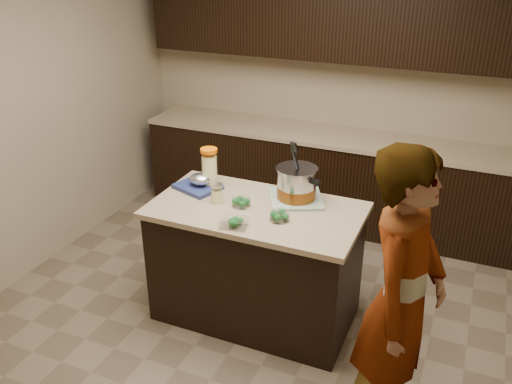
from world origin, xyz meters
TOP-DOWN VIEW (x-y plane):
  - ground_plane at (0.00, 0.00)m, footprint 4.00×4.00m
  - room_shell at (0.00, 0.00)m, footprint 4.04×4.04m
  - back_cabinets at (0.00, 1.74)m, footprint 3.60×0.63m
  - island at (0.00, 0.00)m, footprint 1.46×0.81m
  - dish_towel at (0.21, 0.22)m, footprint 0.48×0.48m
  - stock_pot at (0.21, 0.22)m, footprint 0.39×0.38m
  - lemonade_pitcher at (-0.45, 0.18)m, footprint 0.13×0.13m
  - mason_jar at (-0.29, -0.03)m, footprint 0.12×0.12m
  - broccoli_tub_left at (-0.10, -0.02)m, footprint 0.16×0.16m
  - broccoli_tub_right at (0.21, -0.11)m, footprint 0.16×0.16m
  - broccoli_tub_rect at (-0.02, -0.31)m, footprint 0.19×0.15m
  - blue_tray at (-0.51, 0.11)m, footprint 0.37×0.33m
  - person at (1.10, -0.65)m, footprint 0.51×0.69m

SIDE VIEW (x-z plane):
  - ground_plane at x=0.00m, z-range 0.00..0.00m
  - island at x=0.00m, z-range 0.00..0.90m
  - person at x=1.10m, z-range 0.00..1.74m
  - dish_towel at x=0.21m, z-range 0.90..0.92m
  - broccoli_tub_rect at x=-0.02m, z-range 0.90..0.96m
  - broccoli_tub_left at x=-0.10m, z-range 0.90..0.96m
  - broccoli_tub_right at x=0.21m, z-range 0.90..0.96m
  - back_cabinets at x=0.00m, z-range -0.22..2.10m
  - blue_tray at x=-0.51m, z-range 0.88..1.00m
  - mason_jar at x=-0.29m, z-range 0.89..1.04m
  - stock_pot at x=0.21m, z-range 0.81..1.22m
  - lemonade_pitcher at x=-0.45m, z-range 0.89..1.19m
  - room_shell at x=0.00m, z-range 0.35..3.07m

